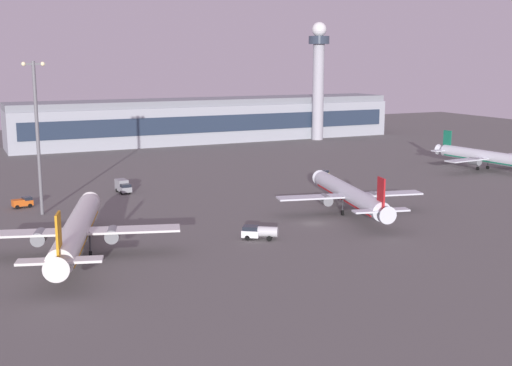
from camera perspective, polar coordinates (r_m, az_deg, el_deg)
name	(u,v)px	position (r m, az deg, el deg)	size (l,w,h in m)	color
ground_plane	(314,223)	(128.03, 5.04, -3.50)	(416.00, 416.00, 0.00)	#605E5B
terminal_building	(209,120)	(256.78, -4.08, 5.45)	(149.07, 22.40, 16.40)	#9EA3AD
control_tower	(318,73)	(260.59, 5.42, 9.43)	(8.00, 8.00, 45.30)	#A8A8B2
airplane_taxiway_distant	(76,230)	(110.18, -15.27, -3.94)	(32.89, 41.86, 10.97)	silver
airplane_terminal_side	(350,194)	(136.91, 8.08, -0.99)	(30.74, 39.24, 10.15)	silver
airplane_mid_apron	(489,157)	(198.41, 19.46, 2.09)	(30.52, 39.14, 10.03)	silver
maintenance_van	(23,202)	(149.29, -19.50, -1.57)	(4.41, 2.64, 2.25)	#D85919
catering_truck	(123,186)	(159.63, -11.43, -0.26)	(2.89, 5.85, 3.05)	gray
fuel_truck	(259,232)	(116.18, 0.22, -4.23)	(6.39, 5.27, 2.35)	white
pushback_tug	(324,174)	(176.95, 5.93, 0.78)	(3.49, 2.69, 2.05)	yellow
apron_light_central	(37,130)	(139.05, -18.38, 4.39)	(4.80, 0.90, 30.87)	slate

